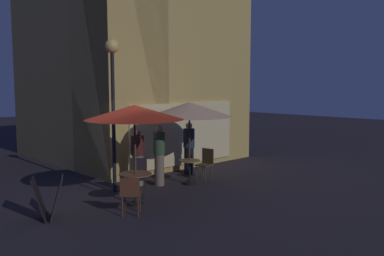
{
  "coord_description": "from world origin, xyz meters",
  "views": [
    {
      "loc": [
        -5.29,
        -8.68,
        2.9
      ],
      "look_at": [
        2.22,
        -0.82,
        1.75
      ],
      "focal_mm": 37.69,
      "sensor_mm": 36.0,
      "label": 1
    }
  ],
  "objects_px": {
    "patio_umbrella_1": "(135,113)",
    "cafe_chair_0": "(206,161)",
    "cafe_chair_1": "(139,174)",
    "patron_standing_1": "(189,148)",
    "patio_umbrella_0": "(189,110)",
    "patron_standing_0": "(138,158)",
    "street_lamp_near_corner": "(113,79)",
    "menu_sandwich_board": "(48,198)",
    "cafe_table_0": "(190,168)",
    "patron_standing_2": "(159,155)",
    "cafe_chair_2": "(131,192)",
    "cafe_table_1": "(136,181)"
  },
  "relations": [
    {
      "from": "street_lamp_near_corner",
      "to": "patio_umbrella_1",
      "type": "bearing_deg",
      "value": -102.6
    },
    {
      "from": "patio_umbrella_0",
      "to": "cafe_chair_1",
      "type": "relative_size",
      "value": 2.51
    },
    {
      "from": "street_lamp_near_corner",
      "to": "cafe_chair_0",
      "type": "xyz_separation_m",
      "value": [
        2.9,
        -0.66,
        -2.52
      ]
    },
    {
      "from": "street_lamp_near_corner",
      "to": "cafe_chair_0",
      "type": "height_order",
      "value": "street_lamp_near_corner"
    },
    {
      "from": "cafe_table_0",
      "to": "patron_standing_1",
      "type": "height_order",
      "value": "patron_standing_1"
    },
    {
      "from": "cafe_chair_0",
      "to": "patron_standing_2",
      "type": "relative_size",
      "value": 0.54
    },
    {
      "from": "patio_umbrella_1",
      "to": "cafe_chair_0",
      "type": "bearing_deg",
      "value": 13.16
    },
    {
      "from": "cafe_table_1",
      "to": "patio_umbrella_0",
      "type": "distance_m",
      "value": 2.96
    },
    {
      "from": "patio_umbrella_1",
      "to": "patron_standing_0",
      "type": "relative_size",
      "value": 1.49
    },
    {
      "from": "patio_umbrella_0",
      "to": "cafe_chair_1",
      "type": "height_order",
      "value": "patio_umbrella_0"
    },
    {
      "from": "patio_umbrella_1",
      "to": "patron_standing_2",
      "type": "bearing_deg",
      "value": 34.1
    },
    {
      "from": "cafe_chair_0",
      "to": "cafe_chair_2",
      "type": "distance_m",
      "value": 4.01
    },
    {
      "from": "cafe_chair_2",
      "to": "street_lamp_near_corner",
      "type": "bearing_deg",
      "value": 19.96
    },
    {
      "from": "cafe_table_1",
      "to": "patron_standing_1",
      "type": "bearing_deg",
      "value": 26.51
    },
    {
      "from": "cafe_chair_0",
      "to": "patron_standing_0",
      "type": "height_order",
      "value": "patron_standing_0"
    },
    {
      "from": "patio_umbrella_1",
      "to": "menu_sandwich_board",
      "type": "bearing_deg",
      "value": 167.99
    },
    {
      "from": "cafe_table_0",
      "to": "cafe_table_1",
      "type": "xyz_separation_m",
      "value": [
        -2.4,
        -0.63,
        0.11
      ]
    },
    {
      "from": "patio_umbrella_0",
      "to": "cafe_chair_1",
      "type": "distance_m",
      "value": 2.46
    },
    {
      "from": "patron_standing_2",
      "to": "cafe_chair_2",
      "type": "bearing_deg",
      "value": 157.62
    },
    {
      "from": "cafe_table_1",
      "to": "patron_standing_0",
      "type": "xyz_separation_m",
      "value": [
        1.21,
        1.58,
        0.23
      ]
    },
    {
      "from": "cafe_chair_0",
      "to": "cafe_chair_1",
      "type": "bearing_deg",
      "value": -5.17
    },
    {
      "from": "street_lamp_near_corner",
      "to": "cafe_chair_0",
      "type": "distance_m",
      "value": 3.9
    },
    {
      "from": "patio_umbrella_0",
      "to": "cafe_chair_1",
      "type": "xyz_separation_m",
      "value": [
        -1.86,
        -0.03,
        -1.6
      ]
    },
    {
      "from": "patio_umbrella_1",
      "to": "patron_standing_1",
      "type": "distance_m",
      "value": 3.99
    },
    {
      "from": "patio_umbrella_0",
      "to": "street_lamp_near_corner",
      "type": "bearing_deg",
      "value": 159.39
    },
    {
      "from": "cafe_table_1",
      "to": "cafe_chair_0",
      "type": "xyz_separation_m",
      "value": [
        3.22,
        0.75,
        -0.03
      ]
    },
    {
      "from": "cafe_chair_1",
      "to": "cafe_chair_2",
      "type": "distance_m",
      "value": 1.62
    },
    {
      "from": "cafe_chair_2",
      "to": "patron_standing_1",
      "type": "height_order",
      "value": "patron_standing_1"
    },
    {
      "from": "cafe_chair_1",
      "to": "cafe_chair_2",
      "type": "relative_size",
      "value": 1.14
    },
    {
      "from": "cafe_chair_0",
      "to": "patron_standing_2",
      "type": "distance_m",
      "value": 1.65
    },
    {
      "from": "menu_sandwich_board",
      "to": "patron_standing_0",
      "type": "bearing_deg",
      "value": 46.92
    },
    {
      "from": "street_lamp_near_corner",
      "to": "patio_umbrella_0",
      "type": "xyz_separation_m",
      "value": [
        2.08,
        -0.78,
        -0.88
      ]
    },
    {
      "from": "menu_sandwich_board",
      "to": "cafe_chair_1",
      "type": "xyz_separation_m",
      "value": [
        2.54,
        0.18,
        0.12
      ]
    },
    {
      "from": "menu_sandwich_board",
      "to": "patron_standing_2",
      "type": "xyz_separation_m",
      "value": [
        3.65,
        0.69,
        0.41
      ]
    },
    {
      "from": "street_lamp_near_corner",
      "to": "cafe_chair_1",
      "type": "bearing_deg",
      "value": -75.06
    },
    {
      "from": "cafe_table_1",
      "to": "cafe_chair_0",
      "type": "bearing_deg",
      "value": 13.16
    },
    {
      "from": "street_lamp_near_corner",
      "to": "menu_sandwich_board",
      "type": "distance_m",
      "value": 3.62
    },
    {
      "from": "cafe_chair_2",
      "to": "patron_standing_0",
      "type": "xyz_separation_m",
      "value": [
        1.77,
        2.16,
        0.27
      ]
    },
    {
      "from": "menu_sandwich_board",
      "to": "patio_umbrella_0",
      "type": "distance_m",
      "value": 4.73
    },
    {
      "from": "patio_umbrella_1",
      "to": "cafe_chair_1",
      "type": "xyz_separation_m",
      "value": [
        0.53,
        0.61,
        -1.65
      ]
    },
    {
      "from": "street_lamp_near_corner",
      "to": "cafe_table_1",
      "type": "bearing_deg",
      "value": -102.6
    },
    {
      "from": "patron_standing_1",
      "to": "patron_standing_2",
      "type": "bearing_deg",
      "value": 33.98
    },
    {
      "from": "menu_sandwich_board",
      "to": "cafe_chair_1",
      "type": "distance_m",
      "value": 2.54
    },
    {
      "from": "menu_sandwich_board",
      "to": "cafe_chair_0",
      "type": "relative_size",
      "value": 0.98
    },
    {
      "from": "street_lamp_near_corner",
      "to": "patron_standing_2",
      "type": "relative_size",
      "value": 2.35
    },
    {
      "from": "cafe_chair_1",
      "to": "patron_standing_1",
      "type": "distance_m",
      "value": 3.02
    },
    {
      "from": "street_lamp_near_corner",
      "to": "patron_standing_0",
      "type": "xyz_separation_m",
      "value": [
        0.89,
        0.16,
        -2.26
      ]
    },
    {
      "from": "cafe_chair_1",
      "to": "cafe_chair_2",
      "type": "xyz_separation_m",
      "value": [
        -1.09,
        -1.2,
        -0.06
      ]
    },
    {
      "from": "street_lamp_near_corner",
      "to": "menu_sandwich_board",
      "type": "height_order",
      "value": "street_lamp_near_corner"
    },
    {
      "from": "menu_sandwich_board",
      "to": "patron_standing_2",
      "type": "distance_m",
      "value": 3.73
    }
  ]
}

